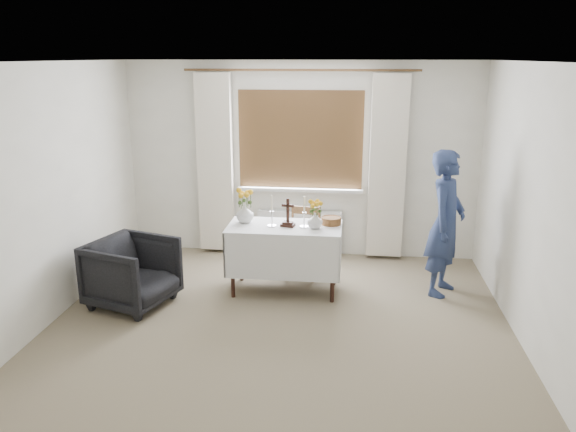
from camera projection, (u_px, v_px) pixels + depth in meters
The scene contains 12 objects.
ground at pixel (274, 343), 5.16m from camera, with size 5.00×5.00×0.00m, color #817459.
altar_table at pixel (285, 259), 6.22m from camera, with size 1.24×0.64×0.76m, color white.
wooden_chair at pixel (303, 243), 6.62m from camera, with size 0.38×0.38×0.83m, color brown, non-canonical shape.
armchair at pixel (132, 273), 5.87m from camera, with size 0.77×0.79×0.72m, color black.
person at pixel (446, 223), 6.07m from camera, with size 0.59×0.38×1.60m, color navy.
radiator at pixel (300, 233), 7.39m from camera, with size 1.10×0.10×0.60m, color silver.
wooden_cross at pixel (288, 212), 6.05m from camera, with size 0.15×0.10×0.31m, color black, non-canonical shape.
candlestick_left at pixel (272, 211), 6.05m from camera, with size 0.10×0.10×0.35m, color silver, non-canonical shape.
candlestick_right at pixel (304, 212), 6.02m from camera, with size 0.10×0.10×0.34m, color silver, non-canonical shape.
flower_vase_left at pixel (245, 213), 6.22m from camera, with size 0.20×0.20×0.20m, color silver.
flower_vase_right at pixel (315, 221), 6.00m from camera, with size 0.16×0.16×0.17m, color silver.
wicker_basket at pixel (331, 221), 6.16m from camera, with size 0.22×0.22×0.08m, color brown.
Camera 1 is at (0.66, -4.60, 2.55)m, focal length 35.00 mm.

